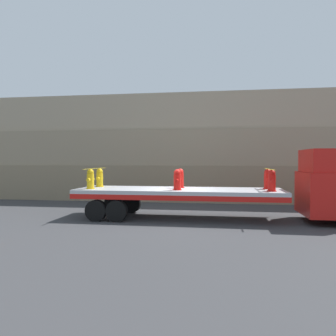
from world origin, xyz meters
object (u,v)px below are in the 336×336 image
(fire_hydrant_red_near_2, at_px, (272,181))
(fire_hydrant_red_far_2, at_px, (268,179))
(flatbed_trailer, at_px, (166,194))
(fire_hydrant_red_near_1, at_px, (177,180))
(truck_cab, at_px, (335,186))
(fire_hydrant_red_far_1, at_px, (180,179))
(fire_hydrant_yellow_far_0, at_px, (100,178))
(fire_hydrant_yellow_near_0, at_px, (90,179))

(fire_hydrant_red_near_2, bearing_deg, fire_hydrant_red_far_2, 90.00)
(flatbed_trailer, bearing_deg, fire_hydrant_red_near_1, -43.63)
(truck_cab, xyz_separation_m, fire_hydrant_red_near_1, (-6.12, -0.54, 0.22))
(fire_hydrant_red_near_1, bearing_deg, truck_cab, 5.01)
(truck_cab, xyz_separation_m, fire_hydrant_red_far_1, (-6.12, 0.54, 0.22))
(truck_cab, height_order, fire_hydrant_red_far_1, truck_cab)
(flatbed_trailer, distance_m, fire_hydrant_red_far_1, 1.01)
(fire_hydrant_yellow_far_0, xyz_separation_m, fire_hydrant_red_near_2, (7.33, -1.07, 0.00))
(fire_hydrant_red_near_1, distance_m, fire_hydrant_red_far_1, 1.07)
(fire_hydrant_red_near_2, bearing_deg, flatbed_trailer, 172.77)
(fire_hydrant_red_far_1, bearing_deg, fire_hydrant_red_near_2, -16.31)
(fire_hydrant_red_far_1, relative_size, fire_hydrant_red_far_2, 1.00)
(fire_hydrant_yellow_far_0, relative_size, fire_hydrant_red_near_1, 1.00)
(flatbed_trailer, xyz_separation_m, fire_hydrant_yellow_far_0, (-3.10, 0.54, 0.64))
(fire_hydrant_red_far_2, bearing_deg, fire_hydrant_red_far_1, 180.00)
(fire_hydrant_yellow_near_0, xyz_separation_m, fire_hydrant_red_near_2, (7.33, 0.00, 0.00))
(truck_cab, relative_size, flatbed_trailer, 0.34)
(fire_hydrant_yellow_far_0, xyz_separation_m, fire_hydrant_red_far_1, (3.66, 0.00, 0.00))
(fire_hydrant_yellow_near_0, height_order, fire_hydrant_red_near_2, same)
(fire_hydrant_red_far_1, xyz_separation_m, fire_hydrant_red_far_2, (3.66, 0.00, 0.00))
(fire_hydrant_yellow_far_0, bearing_deg, fire_hydrant_yellow_near_0, -90.00)
(fire_hydrant_red_near_1, distance_m, fire_hydrant_red_far_2, 3.82)
(flatbed_trailer, height_order, fire_hydrant_red_far_1, fire_hydrant_red_far_1)
(fire_hydrant_red_far_2, bearing_deg, truck_cab, -12.31)
(fire_hydrant_yellow_near_0, bearing_deg, fire_hydrant_red_far_1, 16.31)
(fire_hydrant_yellow_near_0, height_order, fire_hydrant_yellow_far_0, same)
(fire_hydrant_red_near_1, relative_size, fire_hydrant_red_near_2, 1.00)
(fire_hydrant_yellow_near_0, bearing_deg, fire_hydrant_red_far_2, 8.32)
(fire_hydrant_yellow_near_0, relative_size, fire_hydrant_yellow_far_0, 1.00)
(truck_cab, height_order, fire_hydrant_yellow_near_0, truck_cab)
(fire_hydrant_yellow_far_0, bearing_deg, fire_hydrant_red_near_2, -8.32)
(fire_hydrant_red_near_1, bearing_deg, fire_hydrant_yellow_far_0, 163.69)
(fire_hydrant_yellow_near_0, xyz_separation_m, fire_hydrant_red_far_2, (7.33, 1.07, 0.00))
(fire_hydrant_red_far_2, bearing_deg, fire_hydrant_yellow_far_0, 180.00)
(flatbed_trailer, xyz_separation_m, fire_hydrant_red_near_2, (4.23, -0.54, 0.64))
(fire_hydrant_yellow_near_0, relative_size, fire_hydrant_red_near_2, 1.00)
(truck_cab, height_order, fire_hydrant_yellow_far_0, truck_cab)
(flatbed_trailer, bearing_deg, fire_hydrant_red_near_2, -7.23)
(fire_hydrant_yellow_near_0, bearing_deg, flatbed_trailer, 9.81)
(fire_hydrant_yellow_near_0, distance_m, fire_hydrant_red_far_2, 7.41)
(truck_cab, bearing_deg, fire_hydrant_red_far_2, 167.69)
(flatbed_trailer, height_order, fire_hydrant_red_near_1, fire_hydrant_red_near_1)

